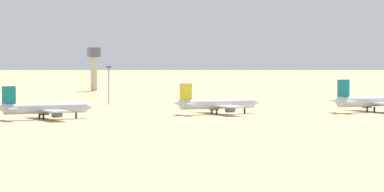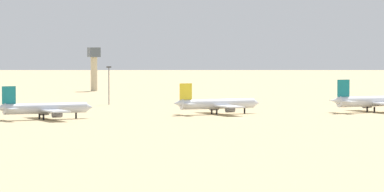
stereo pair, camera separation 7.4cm
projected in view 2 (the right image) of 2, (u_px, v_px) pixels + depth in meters
ground at (240, 118)px, 344.65m from camera, size 4000.00×4000.00×0.00m
ridge_center at (268, 23)px, 1463.19m from camera, size 378.14×267.48×101.20m
parked_jet_teal_2 at (44, 108)px, 339.40m from camera, size 30.89×25.98×10.20m
parked_jet_yellow_3 at (217, 104)px, 365.08m from camera, size 30.67×25.68×10.15m
parked_jet_teal_4 at (373, 101)px, 376.53m from camera, size 33.35×28.04×11.02m
control_tower at (94, 65)px, 548.14m from camera, size 5.20×5.20×21.14m
light_pole_mid at (109, 82)px, 423.60m from camera, size 1.80×0.50×14.37m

